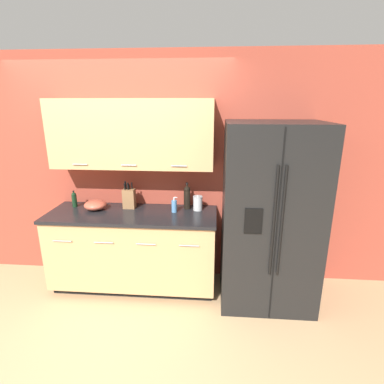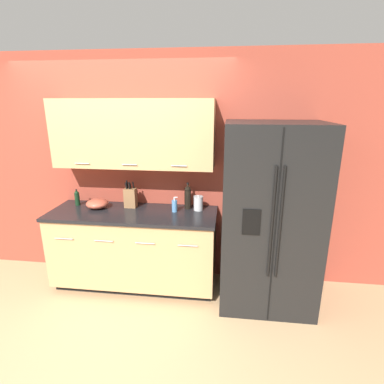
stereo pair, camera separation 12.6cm
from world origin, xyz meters
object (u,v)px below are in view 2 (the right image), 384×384
object	(u,v)px
refrigerator	(270,217)
steel_canister	(198,203)
oil_bottle	(77,198)
soap_dispenser	(175,206)
knife_block	(130,197)
wine_bottle	(188,197)
mixing_bowl	(97,204)

from	to	relation	value
refrigerator	steel_canister	distance (m)	0.78
refrigerator	oil_bottle	distance (m)	2.18
steel_canister	soap_dispenser	bearing A→B (deg)	-161.77
oil_bottle	refrigerator	bearing A→B (deg)	-5.60
oil_bottle	steel_canister	distance (m)	1.42
knife_block	soap_dispenser	world-z (taller)	knife_block
wine_bottle	mixing_bowl	world-z (taller)	wine_bottle
knife_block	mixing_bowl	bearing A→B (deg)	-167.57
steel_canister	oil_bottle	bearing A→B (deg)	-179.84
oil_bottle	knife_block	bearing A→B (deg)	0.94
oil_bottle	steel_canister	xyz separation A→B (m)	(1.42, 0.00, -0.01)
knife_block	steel_canister	xyz separation A→B (m)	(0.78, -0.01, -0.04)
wine_bottle	soap_dispenser	distance (m)	0.19
refrigerator	oil_bottle	size ratio (longest dim) A/B	9.89
wine_bottle	steel_canister	world-z (taller)	wine_bottle
wine_bottle	mixing_bowl	bearing A→B (deg)	-173.74
oil_bottle	mixing_bowl	xyz separation A→B (m)	(0.27, -0.07, -0.04)
wine_bottle	soap_dispenser	size ratio (longest dim) A/B	1.76
soap_dispenser	mixing_bowl	xyz separation A→B (m)	(-0.89, 0.01, -0.02)
refrigerator	knife_block	distance (m)	1.55
knife_block	wine_bottle	bearing A→B (deg)	2.75
knife_block	oil_bottle	world-z (taller)	knife_block
knife_block	mixing_bowl	xyz separation A→B (m)	(-0.37, -0.08, -0.06)
wine_bottle	knife_block	bearing A→B (deg)	-177.25
soap_dispenser	oil_bottle	xyz separation A→B (m)	(-1.16, 0.08, 0.02)
wine_bottle	soap_dispenser	world-z (taller)	wine_bottle
soap_dispenser	oil_bottle	bearing A→B (deg)	176.10
refrigerator	wine_bottle	distance (m)	0.92
soap_dispenser	oil_bottle	world-z (taller)	oil_bottle
knife_block	soap_dispenser	bearing A→B (deg)	-9.69
knife_block	wine_bottle	distance (m)	0.66
steel_canister	mixing_bowl	world-z (taller)	steel_canister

